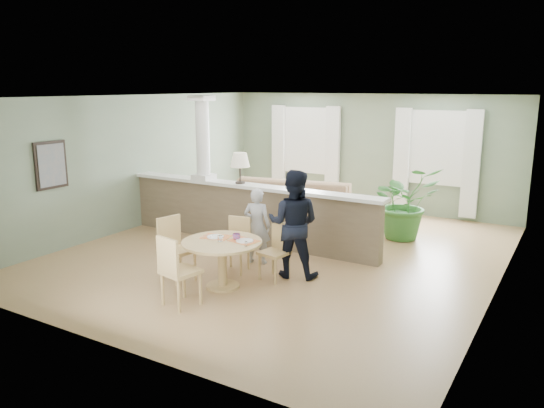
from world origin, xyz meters
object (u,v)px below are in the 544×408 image
Objects in this scene: houseplant at (404,202)px; chair_side at (174,246)px; chair_near at (176,268)px; child_person at (257,226)px; sofa at (285,206)px; chair_far_man at (277,248)px; chair_far_boy at (237,241)px; dining_table at (223,250)px; man_person at (293,224)px.

chair_side is at bearing -120.20° from houseplant.
child_person reaches higher than chair_near.
chair_side reaches higher than sofa.
child_person reaches higher than chair_far_man.
chair_near is 2.07m from child_person.
chair_far_boy is at bearing -22.58° from chair_side.
chair_near is at bearing -96.22° from chair_far_boy.
man_person reaches higher than dining_table.
man_person reaches higher than chair_side.
child_person is (-0.04, 2.06, 0.09)m from chair_near.
sofa is 3.74× the size of chair_far_man.
child_person reaches higher than dining_table.
chair_far_boy is 0.99m from man_person.
man_person is (-0.84, -2.90, 0.13)m from houseplant.
chair_far_man is 1.55m from chair_side.
houseplant is 1.22× the size of dining_table.
chair_far_man is 1.72m from chair_near.
chair_side is 0.77× the size of child_person.
man_person is (0.65, 0.94, 0.27)m from dining_table.
child_person is (0.09, 0.46, 0.16)m from chair_far_boy.
chair_far_boy is 1.61m from chair_near.
chair_side is at bearing -172.50° from dining_table.
chair_far_boy is 0.87× the size of chair_near.
chair_near is at bearing -100.57° from chair_far_man.
houseplant is 1.65× the size of chair_far_boy.
child_person is (-0.15, 1.18, 0.07)m from dining_table.
chair_side is 1.83m from man_person.
chair_side is at bearing -135.11° from chair_far_boy.
chair_near reaches higher than chair_far_man.
chair_near is 0.77× the size of child_person.
dining_table is 1.36× the size of chair_far_boy.
man_person is (1.47, -2.36, 0.36)m from sofa.
sofa is at bearing 126.95° from chair_far_man.
dining_table is (-1.49, -3.84, -0.15)m from houseplant.
houseplant is 5.00m from chair_near.
chair_far_man is 0.52× the size of man_person.
houseplant is 3.58m from chair_far_boy.
child_person reaches higher than sofa.
sofa is 3.33× the size of chair_side.
chair_near is at bearing 52.52° from man_person.
chair_far_man is 0.68× the size of child_person.
chair_near is at bearing -108.75° from houseplant.
dining_table is 0.88m from chair_far_man.
chair_far_boy is 0.73m from chair_far_man.
chair_near is (0.13, -1.61, 0.07)m from chair_far_boy.
chair_near is at bearing 78.36° from child_person.
man_person reaches higher than chair_far_man.
chair_side reaches higher than dining_table.
houseplant is at bearing -120.77° from man_person.
child_person is at bearing -82.50° from sofa.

